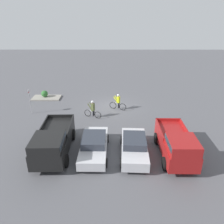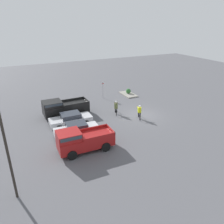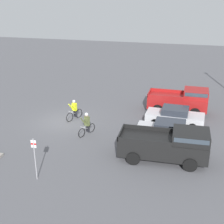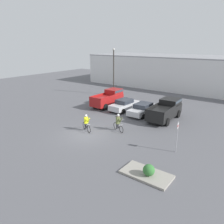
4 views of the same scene
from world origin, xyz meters
name	(u,v)px [view 3 (image 3 of 4)]	position (x,y,z in m)	size (l,w,h in m)	color
ground_plane	(64,122)	(0.00, 0.00, 0.00)	(80.00, 80.00, 0.00)	#56565B
pickup_truck_0	(182,100)	(-4.40, 9.04, 1.13)	(2.20, 4.99, 2.15)	maroon
sedan_0	(175,116)	(-1.61, 8.68, 0.72)	(2.08, 4.53, 1.42)	silver
sedan_1	(170,131)	(1.19, 8.50, 0.70)	(2.00, 4.67, 1.39)	silver
pickup_truck_1	(169,144)	(3.99, 8.64, 1.11)	(2.43, 5.46, 2.09)	black
cyclist_0	(87,123)	(1.77, 2.57, 0.88)	(1.67, 0.76, 1.74)	black
cyclist_1	(74,110)	(-0.68, 0.68, 0.82)	(1.71, 0.78, 1.69)	black
fire_lane_sign	(35,155)	(7.95, 1.67, 1.53)	(0.06, 0.30, 2.55)	#9E9EA3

